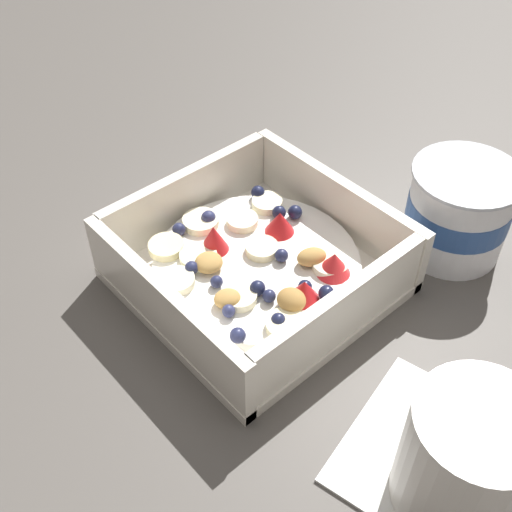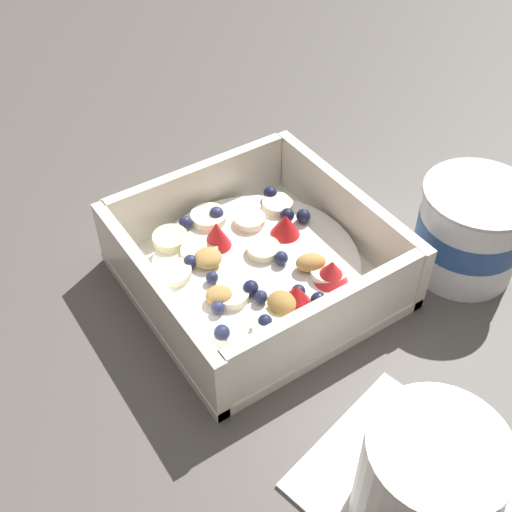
{
  "view_description": "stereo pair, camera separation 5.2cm",
  "coord_description": "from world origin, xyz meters",
  "px_view_note": "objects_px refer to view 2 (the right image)",
  "views": [
    {
      "loc": [
        0.28,
        -0.25,
        0.4
      ],
      "look_at": [
        -0.0,
        0.0,
        0.03
      ],
      "focal_mm": 45.21,
      "sensor_mm": 36.0,
      "label": 1
    },
    {
      "loc": [
        0.31,
        -0.21,
        0.4
      ],
      "look_at": [
        -0.0,
        0.0,
        0.03
      ],
      "focal_mm": 45.21,
      "sensor_mm": 36.0,
      "label": 2
    }
  ],
  "objects_px": {
    "spoon": "(204,182)",
    "folded_napkin": "(407,481)",
    "fruit_bowl": "(256,265)",
    "yogurt_cup": "(470,230)",
    "coffee_mug": "(429,488)"
  },
  "relations": [
    {
      "from": "spoon",
      "to": "folded_napkin",
      "type": "xyz_separation_m",
      "value": [
        0.34,
        -0.05,
        -0.0
      ]
    },
    {
      "from": "coffee_mug",
      "to": "folded_napkin",
      "type": "bearing_deg",
      "value": 149.75
    },
    {
      "from": "folded_napkin",
      "to": "fruit_bowl",
      "type": "bearing_deg",
      "value": 174.87
    },
    {
      "from": "fruit_bowl",
      "to": "folded_napkin",
      "type": "relative_size",
      "value": 1.62
    },
    {
      "from": "fruit_bowl",
      "to": "yogurt_cup",
      "type": "height_order",
      "value": "yogurt_cup"
    },
    {
      "from": "fruit_bowl",
      "to": "folded_napkin",
      "type": "bearing_deg",
      "value": -5.13
    },
    {
      "from": "yogurt_cup",
      "to": "coffee_mug",
      "type": "distance_m",
      "value": 0.24
    },
    {
      "from": "coffee_mug",
      "to": "spoon",
      "type": "bearing_deg",
      "value": 170.41
    },
    {
      "from": "spoon",
      "to": "yogurt_cup",
      "type": "bearing_deg",
      "value": 30.0
    },
    {
      "from": "folded_napkin",
      "to": "spoon",
      "type": "bearing_deg",
      "value": 171.89
    },
    {
      "from": "fruit_bowl",
      "to": "spoon",
      "type": "relative_size",
      "value": 1.12
    },
    {
      "from": "fruit_bowl",
      "to": "spoon",
      "type": "height_order",
      "value": "fruit_bowl"
    },
    {
      "from": "spoon",
      "to": "coffee_mug",
      "type": "distance_m",
      "value": 0.37
    },
    {
      "from": "spoon",
      "to": "coffee_mug",
      "type": "relative_size",
      "value": 1.61
    },
    {
      "from": "yogurt_cup",
      "to": "folded_napkin",
      "type": "relative_size",
      "value": 0.76
    }
  ]
}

